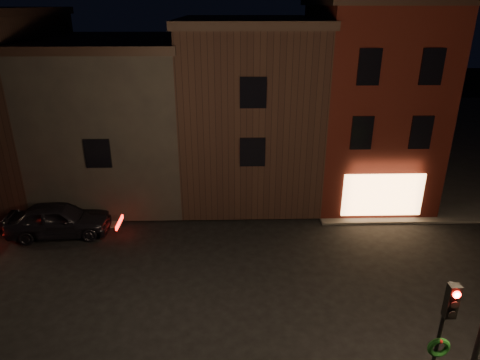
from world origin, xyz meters
name	(u,v)px	position (x,y,z in m)	size (l,w,h in m)	color
ground	(220,289)	(0.00, 0.00, 0.00)	(120.00, 120.00, 0.00)	black
sidewalk_far_right	(465,136)	(20.00, 20.00, 0.06)	(30.00, 30.00, 0.12)	#2D2B28
corner_building	(367,98)	(8.00, 9.47, 5.40)	(6.50, 8.50, 10.50)	#3E100B
row_building_a	(248,105)	(1.50, 10.50, 4.83)	(7.30, 10.30, 9.40)	black
row_building_b	(121,115)	(-5.75, 10.50, 4.33)	(7.80, 10.30, 8.40)	black
traffic_signal	(443,329)	(5.60, -5.51, 2.81)	(0.58, 0.38, 4.05)	black
parked_car_a	(59,219)	(-7.66, 4.45, 0.80)	(1.90, 4.72, 1.61)	black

